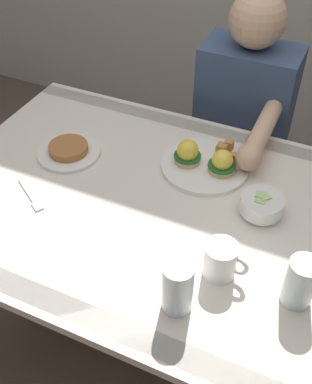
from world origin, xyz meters
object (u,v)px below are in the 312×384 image
fruit_bowl (262,205)px  diner_person (241,125)px  water_glass_far (299,285)px  side_plate (69,151)px  coffee_mug (221,260)px  water_glass_near (177,290)px  fork (31,196)px  dining_table (141,223)px  eggs_benedict_plate (205,162)px

fruit_bowl → diner_person: 0.57m
water_glass_far → diner_person: 0.85m
water_glass_far → side_plate: (-0.77, 0.25, -0.04)m
coffee_mug → side_plate: coffee_mug is taller
fruit_bowl → coffee_mug: (-0.04, -0.24, 0.02)m
water_glass_near → side_plate: 0.65m
fork → water_glass_far: (0.76, -0.03, 0.05)m
diner_person → water_glass_near: bearing=-83.3°
dining_table → eggs_benedict_plate: eggs_benedict_plate is taller
eggs_benedict_plate → side_plate: (-0.42, -0.11, -0.01)m
water_glass_far → side_plate: water_glass_far is taller
coffee_mug → water_glass_near: (-0.06, -0.13, 0.01)m
water_glass_far → side_plate: bearing=162.1°
coffee_mug → side_plate: 0.64m
coffee_mug → fork: 0.58m
diner_person → side_plate: bearing=-129.6°
eggs_benedict_plate → diner_person: bearing=88.9°
dining_table → side_plate: 0.33m
eggs_benedict_plate → water_glass_far: bearing=-45.7°
water_glass_near → diner_person: (-0.10, 0.89, -0.15)m
water_glass_far → dining_table: bearing=161.3°
fork → diner_person: (0.42, 0.73, -0.09)m
water_glass_far → diner_person: (-0.35, 0.76, -0.14)m
water_glass_near → side_plate: (-0.53, 0.38, -0.05)m
coffee_mug → water_glass_near: bearing=-114.8°
fork → water_glass_near: size_ratio=1.02×
water_glass_near → side_plate: bearing=144.4°
side_plate → diner_person: (0.42, 0.51, -0.10)m
eggs_benedict_plate → fork: (-0.41, -0.33, -0.02)m
eggs_benedict_plate → coffee_mug: 0.40m
side_plate → diner_person: bearing=50.4°
water_glass_near → eggs_benedict_plate: bearing=102.8°
fork → diner_person: 0.84m
fruit_bowl → water_glass_near: bearing=-104.3°
water_glass_near → water_glass_far: 0.28m
fork → diner_person: diner_person is taller
side_plate → dining_table: bearing=-16.5°
coffee_mug → fork: size_ratio=0.80×
fruit_bowl → water_glass_far: size_ratio=0.94×
side_plate → water_glass_far: bearing=-17.9°
eggs_benedict_plate → water_glass_near: bearing=-77.2°
coffee_mug → water_glass_near: water_glass_near is taller
fruit_bowl → water_glass_far: 0.29m
dining_table → diner_person: size_ratio=1.05×
dining_table → fork: bearing=-155.9°
dining_table → coffee_mug: size_ratio=10.76×
fruit_bowl → coffee_mug: size_ratio=1.08×
water_glass_near → diner_person: 0.91m
fruit_bowl → water_glass_near: 0.39m
fruit_bowl → water_glass_near: water_glass_near is taller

